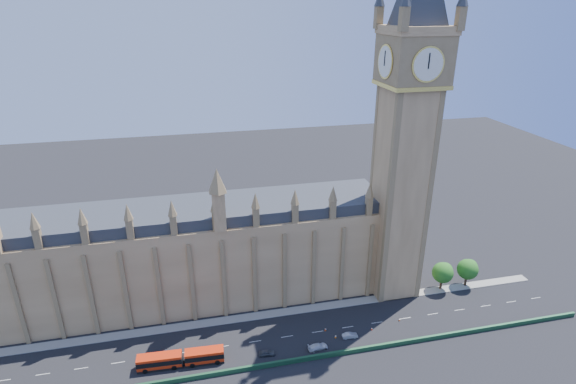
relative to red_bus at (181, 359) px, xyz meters
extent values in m
plane|color=black|center=(21.69, 3.82, -1.74)|extent=(400.00, 400.00, 0.00)
cube|color=#99754A|center=(-3.31, 25.82, 10.76)|extent=(120.00, 20.00, 25.00)
cube|color=#2D3035|center=(-3.31, 25.82, 24.76)|extent=(120.00, 18.00, 3.00)
cube|color=#99754A|center=(59.69, 17.82, 27.26)|extent=(12.00, 12.00, 58.00)
cube|color=olive|center=(59.69, 17.82, 62.26)|extent=(14.00, 14.00, 12.00)
cylinder|color=silver|center=(59.69, 10.67, 62.26)|extent=(7.20, 0.30, 7.20)
cube|color=#99754A|center=(59.69, 17.82, 69.26)|extent=(14.50, 14.50, 2.00)
cube|color=#1E4C2D|center=(21.69, -5.18, -1.14)|extent=(160.00, 0.60, 1.20)
cube|color=gray|center=(21.69, 13.32, -1.66)|extent=(160.00, 3.00, 0.16)
cylinder|color=#382619|center=(73.69, 13.82, 0.26)|extent=(0.70, 0.70, 4.00)
sphere|color=#1F5216|center=(73.69, 13.82, 3.76)|extent=(6.00, 6.00, 6.00)
sphere|color=#1F5216|center=(74.49, 14.12, 4.36)|extent=(4.38, 4.38, 4.38)
cylinder|color=#382619|center=(81.69, 13.82, 0.26)|extent=(0.70, 0.70, 4.00)
sphere|color=#1F5216|center=(81.69, 13.82, 3.76)|extent=(6.00, 6.00, 6.00)
sphere|color=#1F5216|center=(82.49, 14.12, 4.36)|extent=(4.38, 4.38, 4.38)
cube|color=red|center=(-4.72, 0.24, -0.09)|extent=(10.06, 3.26, 3.31)
cube|color=red|center=(5.30, -0.27, -0.09)|extent=(8.96, 3.21, 3.31)
cube|color=black|center=(-4.72, 0.24, 0.31)|extent=(10.11, 3.32, 1.26)
cube|color=black|center=(5.30, -0.27, 0.31)|extent=(9.01, 3.26, 1.26)
cylinder|color=black|center=(0.01, 0.00, -0.25)|extent=(1.00, 2.69, 2.65)
cylinder|color=black|center=(-7.97, -0.97, -1.19)|extent=(1.12, 0.39, 1.10)
cylinder|color=black|center=(-7.82, 1.78, -1.19)|extent=(1.12, 0.39, 1.10)
cylinder|color=black|center=(-1.62, -1.30, -1.19)|extent=(1.12, 0.39, 1.10)
cylinder|color=black|center=(-1.48, 1.46, -1.19)|extent=(1.12, 0.39, 1.10)
cylinder|color=black|center=(2.41, -1.50, -1.19)|extent=(1.12, 0.39, 1.10)
cylinder|color=black|center=(2.55, 1.25, -1.19)|extent=(1.12, 0.39, 1.10)
cylinder|color=black|center=(8.05, -1.80, -1.19)|extent=(1.12, 0.39, 1.10)
cylinder|color=black|center=(8.19, 0.96, -1.19)|extent=(1.12, 0.39, 1.10)
imported|color=#43474B|center=(19.69, -1.40, -1.09)|extent=(4.00, 2.02, 1.31)
imported|color=#9EA1A6|center=(40.85, 0.02, -1.10)|extent=(3.95, 1.53, 1.28)
imported|color=silver|center=(31.95, -2.10, -1.04)|extent=(5.00, 2.42, 1.40)
cube|color=black|center=(37.36, 0.70, -1.72)|extent=(0.47, 0.47, 0.04)
cone|color=orange|center=(37.36, 0.70, -1.36)|extent=(0.52, 0.52, 0.76)
cylinder|color=white|center=(37.36, 0.70, -1.26)|extent=(0.37, 0.37, 0.13)
cube|color=black|center=(35.69, 3.78, -1.72)|extent=(0.54, 0.54, 0.04)
cone|color=#DC440B|center=(35.69, 3.78, -1.35)|extent=(0.60, 0.60, 0.78)
cylinder|color=white|center=(35.69, 3.78, -1.24)|extent=(0.38, 0.38, 0.13)
cube|color=black|center=(47.27, 1.49, -1.72)|extent=(0.44, 0.44, 0.04)
cone|color=#F6390C|center=(47.27, 1.49, -1.42)|extent=(0.48, 0.48, 0.65)
cylinder|color=white|center=(47.27, 1.49, -1.33)|extent=(0.32, 0.32, 0.11)
cube|color=black|center=(55.69, 3.23, -1.72)|extent=(0.50, 0.50, 0.04)
cone|color=#E94E0C|center=(55.69, 3.23, -1.41)|extent=(0.55, 0.55, 0.66)
cylinder|color=white|center=(55.69, 3.23, -1.32)|extent=(0.32, 0.32, 0.11)
camera|label=1|loc=(6.19, -83.29, 74.49)|focal=28.00mm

